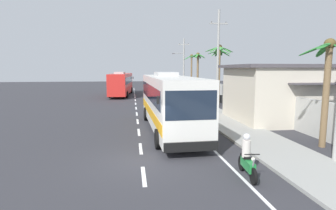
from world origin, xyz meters
name	(u,v)px	position (x,y,z in m)	size (l,w,h in m)	color
ground_plane	(142,162)	(0.00, 0.00, 0.00)	(160.00, 160.00, 0.00)	#303035
sidewalk_kerb	(219,117)	(6.80, 10.00, 0.07)	(3.20, 90.00, 0.14)	#999993
lane_markings	(160,111)	(2.28, 14.29, 0.00)	(3.85, 71.00, 0.01)	white
boundary_wall	(243,99)	(10.60, 14.00, 1.13)	(0.24, 60.00, 2.26)	#B2B2AD
coach_bus_foreground	(169,100)	(2.07, 6.30, 2.02)	(3.25, 12.41, 3.89)	silver
coach_bus_far_lane	(121,83)	(-2.05, 30.82, 1.91)	(3.64, 12.16, 3.67)	red
motorcycle_beside_bus	(247,159)	(3.93, -2.12, 0.67)	(0.56, 1.96, 1.66)	black
motorcycle_trailing	(176,104)	(3.87, 14.51, 0.63)	(0.56, 1.96, 1.54)	black
pedestrian_near_kerb	(187,93)	(6.34, 21.33, 1.09)	(0.36, 0.36, 1.79)	gold
utility_pole_mid	(218,58)	(8.70, 16.51, 5.29)	(1.94, 0.24, 10.21)	#9E9E99
utility_pole_far	(183,64)	(8.37, 34.31, 4.88)	(2.94, 0.24, 9.20)	#9E9E99
palm_nearest	(192,65)	(10.90, 39.28, 4.80)	(3.44, 3.53, 6.88)	brown
palm_second	(219,61)	(11.04, 23.10, 5.09)	(3.02, 3.03, 6.78)	brown
palm_third	(219,61)	(9.55, 18.60, 5.04)	(3.26, 3.29, 6.86)	brown
palm_fourth	(327,74)	(9.57, 1.14, 3.87)	(2.86, 2.78, 5.65)	brown
palm_farthest	(198,66)	(10.49, 32.67, 4.55)	(2.72, 2.49, 6.81)	brown
roadside_building	(326,92)	(15.13, 8.26, 2.24)	(15.97, 7.25, 4.44)	beige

